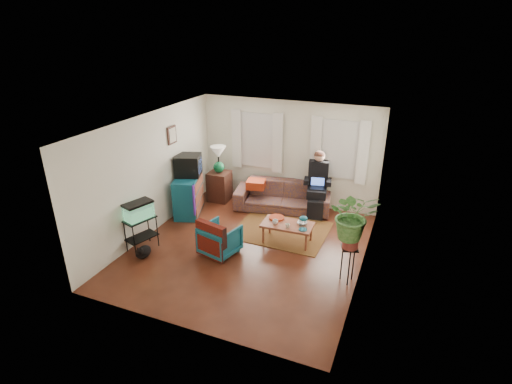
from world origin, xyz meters
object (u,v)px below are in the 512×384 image
at_px(side_table, 220,186).
at_px(plant_stand, 348,265).
at_px(sofa, 283,192).
at_px(armchair, 220,238).
at_px(coffee_table, 287,233).
at_px(dresser, 188,195).
at_px(aquarium_stand, 142,234).

bearing_deg(side_table, plant_stand, -31.91).
xyz_separation_m(sofa, side_table, (-1.68, -0.11, -0.07)).
distance_m(armchair, coffee_table, 1.45).
bearing_deg(plant_stand, side_table, 148.09).
xyz_separation_m(dresser, armchair, (1.54, -1.36, -0.12)).
xyz_separation_m(side_table, coffee_table, (2.30, -1.41, -0.16)).
xyz_separation_m(side_table, plant_stand, (3.72, -2.32, -0.03)).
bearing_deg(dresser, coffee_table, -28.38).
bearing_deg(aquarium_stand, sofa, 73.47).
distance_m(side_table, coffee_table, 2.70).
distance_m(armchair, plant_stand, 2.53).
bearing_deg(sofa, armchair, -112.00).
relative_size(side_table, dresser, 0.73).
height_order(aquarium_stand, coffee_table, aquarium_stand).
height_order(aquarium_stand, armchair, aquarium_stand).
distance_m(coffee_table, plant_stand, 1.69).
bearing_deg(coffee_table, plant_stand, -34.34).
distance_m(sofa, dresser, 2.29).
relative_size(sofa, side_table, 3.04).
bearing_deg(aquarium_stand, dresser, 108.28).
bearing_deg(aquarium_stand, side_table, 101.42).
bearing_deg(armchair, dresser, -27.60).
xyz_separation_m(side_table, aquarium_stand, (-0.35, -2.78, -0.03)).
xyz_separation_m(sofa, coffee_table, (0.62, -1.51, -0.23)).
relative_size(sofa, dresser, 2.22).
relative_size(armchair, coffee_table, 0.66).
relative_size(dresser, aquarium_stand, 1.51).
bearing_deg(side_table, sofa, 3.63).
xyz_separation_m(dresser, plant_stand, (4.06, -1.35, -0.12)).
relative_size(aquarium_stand, plant_stand, 0.98).
bearing_deg(armchair, coffee_table, -126.45).
height_order(sofa, plant_stand, sofa).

